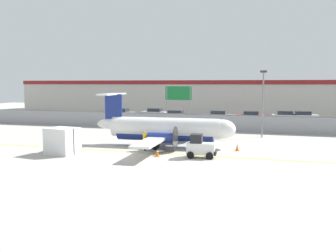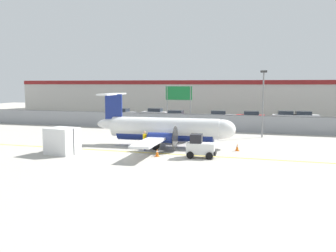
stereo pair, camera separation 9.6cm
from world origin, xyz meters
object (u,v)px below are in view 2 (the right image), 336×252
(ground_crew_worker, at_px, (145,140))
(apron_light_pole, at_px, (263,98))
(baggage_tug, at_px, (200,147))
(parked_car_1, at_px, (155,113))
(cargo_container, at_px, (62,141))
(commuter_airplane, at_px, (167,129))
(traffic_cone_far_left, at_px, (212,142))
(parked_car_6, at_px, (304,116))
(traffic_cone_near_left, at_px, (157,153))
(parked_car_3, at_px, (219,116))
(parked_car_5, at_px, (286,116))
(traffic_cone_near_right, at_px, (237,147))
(highway_sign, at_px, (179,97))
(parked_car_4, at_px, (251,116))
(parked_car_0, at_px, (122,113))
(parked_car_2, at_px, (177,115))

(ground_crew_worker, bearing_deg, apron_light_pole, 36.65)
(baggage_tug, xyz_separation_m, apron_light_pole, (4.14, 13.07, 3.45))
(parked_car_1, bearing_deg, cargo_container, 96.50)
(commuter_airplane, xyz_separation_m, traffic_cone_far_left, (3.85, 1.92, -1.29))
(baggage_tug, bearing_deg, parked_car_6, 68.54)
(traffic_cone_near_left, bearing_deg, cargo_container, -171.02)
(parked_car_3, distance_m, parked_car_6, 12.87)
(commuter_airplane, height_order, parked_car_1, commuter_airplane)
(parked_car_5, bearing_deg, traffic_cone_near_right, -104.37)
(parked_car_3, distance_m, highway_sign, 10.66)
(highway_sign, bearing_deg, parked_car_3, 67.47)
(cargo_container, relative_size, apron_light_pole, 0.37)
(baggage_tug, height_order, apron_light_pole, apron_light_pole)
(baggage_tug, height_order, parked_car_3, baggage_tug)
(parked_car_3, bearing_deg, parked_car_1, 159.75)
(commuter_airplane, distance_m, baggage_tug, 6.05)
(ground_crew_worker, height_order, parked_car_4, same)
(parked_car_0, height_order, parked_car_6, same)
(cargo_container, distance_m, parked_car_0, 32.15)
(cargo_container, xyz_separation_m, highway_sign, (4.35, 20.91, 3.04))
(traffic_cone_near_right, bearing_deg, traffic_cone_far_left, 138.29)
(baggage_tug, relative_size, parked_car_3, 0.55)
(traffic_cone_far_left, bearing_deg, parked_car_4, 85.29)
(traffic_cone_near_right, bearing_deg, cargo_container, -157.44)
(parked_car_4, bearing_deg, parked_car_1, -10.70)
(ground_crew_worker, xyz_separation_m, highway_sign, (-1.65, 17.36, 3.19))
(cargo_container, distance_m, parked_car_1, 33.01)
(parked_car_1, xyz_separation_m, apron_light_pole, (18.60, -17.97, 3.41))
(commuter_airplane, distance_m, parked_car_4, 25.29)
(parked_car_6, relative_size, apron_light_pole, 0.60)
(traffic_cone_near_right, xyz_separation_m, parked_car_2, (-12.06, 23.49, 0.58))
(ground_crew_worker, xyz_separation_m, traffic_cone_far_left, (5.11, 4.60, -0.64))
(parked_car_3, xyz_separation_m, highway_sign, (-3.89, -9.38, 3.24))
(cargo_container, bearing_deg, baggage_tug, 18.57)
(parked_car_0, relative_size, parked_car_5, 1.00)
(parked_car_6, bearing_deg, cargo_container, -128.74)
(traffic_cone_far_left, bearing_deg, ground_crew_worker, -137.98)
(parked_car_6, bearing_deg, parked_car_4, -169.75)
(baggage_tug, relative_size, traffic_cone_near_right, 3.77)
(traffic_cone_near_left, relative_size, traffic_cone_near_right, 1.00)
(highway_sign, bearing_deg, parked_car_4, 49.05)
(highway_sign, bearing_deg, parked_car_2, 107.34)
(parked_car_3, bearing_deg, commuter_airplane, -99.88)
(traffic_cone_far_left, height_order, apron_light_pole, apron_light_pole)
(parked_car_1, distance_m, parked_car_5, 21.27)
(parked_car_1, height_order, apron_light_pole, apron_light_pole)
(cargo_container, bearing_deg, parked_car_6, 67.45)
(commuter_airplane, bearing_deg, parked_car_0, 119.36)
(traffic_cone_near_left, height_order, parked_car_2, parked_car_2)
(traffic_cone_far_left, height_order, parked_car_1, parked_car_1)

